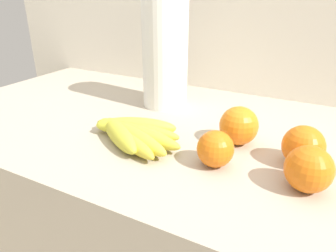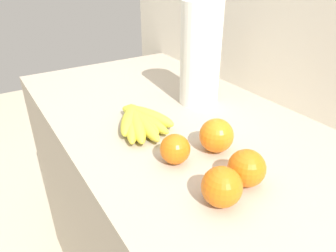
# 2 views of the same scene
# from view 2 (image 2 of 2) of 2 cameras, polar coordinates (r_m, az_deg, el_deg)

# --- Properties ---
(wall_back) EXTENTS (1.95, 0.06, 1.30)m
(wall_back) POSITION_cam_2_polar(r_m,az_deg,el_deg) (1.10, 22.11, -7.34)
(wall_back) COLOR silver
(wall_back) RESTS_ON ground
(banana_bunch) EXTENTS (0.22, 0.16, 0.04)m
(banana_bunch) POSITION_cam_2_polar(r_m,az_deg,el_deg) (0.83, -5.28, 1.06)
(banana_bunch) COLOR gold
(banana_bunch) RESTS_ON counter
(orange_right) EXTENTS (0.07, 0.07, 0.07)m
(orange_right) POSITION_cam_2_polar(r_m,az_deg,el_deg) (0.58, 9.69, -10.78)
(orange_right) COLOR orange
(orange_right) RESTS_ON counter
(orange_back_left) EXTENTS (0.08, 0.08, 0.08)m
(orange_back_left) POSITION_cam_2_polar(r_m,az_deg,el_deg) (0.73, 8.74, -1.71)
(orange_back_left) COLOR orange
(orange_back_left) RESTS_ON counter
(orange_center) EXTENTS (0.07, 0.07, 0.07)m
(orange_center) POSITION_cam_2_polar(r_m,az_deg,el_deg) (0.63, 14.02, -7.39)
(orange_center) COLOR orange
(orange_center) RESTS_ON counter
(orange_far_right) EXTENTS (0.07, 0.07, 0.07)m
(orange_far_right) POSITION_cam_2_polar(r_m,az_deg,el_deg) (0.68, 1.42, -4.30)
(orange_far_right) COLOR orange
(orange_far_right) RESTS_ON counter
(paper_towel_roll) EXTENTS (0.12, 0.12, 0.33)m
(paper_towel_roll) POSITION_cam_2_polar(r_m,az_deg,el_deg) (0.94, 5.90, 12.71)
(paper_towel_roll) COLOR white
(paper_towel_roll) RESTS_ON counter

